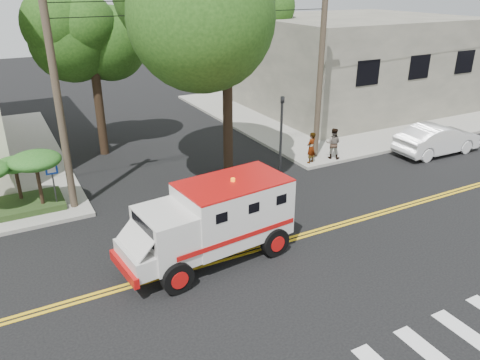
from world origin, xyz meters
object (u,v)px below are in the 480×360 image
parked_sedan (437,139)px  pedestrian_b (333,143)px  armored_truck (214,218)px  pedestrian_a (311,148)px

parked_sedan → pedestrian_b: size_ratio=3.07×
armored_truck → pedestrian_b: size_ratio=3.73×
pedestrian_b → armored_truck: bearing=74.4°
parked_sedan → pedestrian_a: bearing=77.1°
parked_sedan → pedestrian_a: (-6.81, 1.70, 0.13)m
armored_truck → pedestrian_a: 9.34m
armored_truck → parked_sedan: 14.94m
parked_sedan → pedestrian_a: size_ratio=3.10×
pedestrian_a → pedestrian_b: 1.34m
pedestrian_a → pedestrian_b: size_ratio=0.99×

